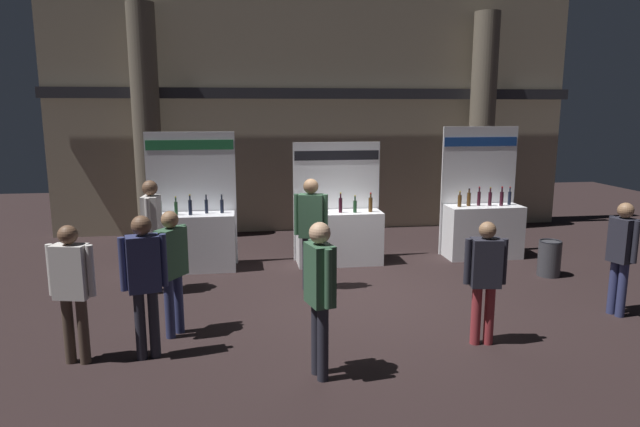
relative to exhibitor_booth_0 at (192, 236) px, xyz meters
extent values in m
plane|color=black|center=(2.78, -1.95, -0.63)|extent=(24.78, 24.78, 0.00)
cube|color=gray|center=(2.78, 3.19, 2.35)|extent=(12.39, 0.25, 5.96)
cube|color=#2D2D33|center=(2.78, 2.89, 2.64)|extent=(12.39, 0.20, 0.24)
cylinder|color=#665B4C|center=(-1.10, 2.56, 1.93)|extent=(0.60, 0.60, 5.14)
cylinder|color=#665B4C|center=(6.66, 2.56, 1.93)|extent=(0.60, 0.60, 5.14)
cube|color=white|center=(0.00, -0.05, -0.11)|extent=(1.55, 0.60, 1.05)
cube|color=white|center=(0.00, 0.29, 0.62)|extent=(1.63, 0.04, 2.52)
cube|color=#1E6638|center=(0.00, 0.27, 1.64)|extent=(1.58, 0.01, 0.18)
cylinder|color=#19381E|center=(-0.55, -0.02, 0.54)|extent=(0.07, 0.07, 0.25)
cylinder|color=#19381E|center=(-0.55, -0.02, 0.69)|extent=(0.03, 0.03, 0.06)
cylinder|color=gold|center=(-0.55, -0.02, 0.73)|extent=(0.03, 0.03, 0.02)
cylinder|color=#19381E|center=(-0.26, -0.08, 0.53)|extent=(0.06, 0.06, 0.24)
cylinder|color=#19381E|center=(-0.26, -0.08, 0.69)|extent=(0.03, 0.03, 0.08)
cylinder|color=gold|center=(-0.26, -0.08, 0.74)|extent=(0.03, 0.03, 0.02)
cylinder|color=black|center=(-0.01, -0.11, 0.55)|extent=(0.07, 0.07, 0.27)
cylinder|color=black|center=(-0.01, -0.11, 0.73)|extent=(0.03, 0.03, 0.09)
cylinder|color=gold|center=(-0.01, -0.11, 0.78)|extent=(0.03, 0.03, 0.02)
cylinder|color=black|center=(0.27, 0.01, 0.54)|extent=(0.06, 0.06, 0.25)
cylinder|color=black|center=(0.27, 0.01, 0.70)|extent=(0.03, 0.03, 0.07)
cylinder|color=black|center=(0.27, 0.01, 0.75)|extent=(0.03, 0.03, 0.02)
cylinder|color=black|center=(0.55, 0.01, 0.53)|extent=(0.06, 0.06, 0.25)
cylinder|color=black|center=(0.55, 0.01, 0.70)|extent=(0.03, 0.03, 0.08)
cylinder|color=black|center=(0.55, 0.01, 0.74)|extent=(0.03, 0.03, 0.02)
cube|color=white|center=(2.74, -0.02, -0.13)|extent=(1.60, 0.60, 1.01)
cube|color=white|center=(2.74, 0.32, 0.52)|extent=(1.68, 0.04, 2.30)
cube|color=black|center=(2.74, 0.30, 1.42)|extent=(1.64, 0.01, 0.18)
cylinder|color=#19381E|center=(2.16, 0.05, 0.49)|extent=(0.07, 0.07, 0.23)
cylinder|color=#19381E|center=(2.16, 0.05, 0.64)|extent=(0.03, 0.03, 0.07)
cylinder|color=black|center=(2.16, 0.05, 0.68)|extent=(0.03, 0.03, 0.02)
cylinder|color=black|center=(2.44, -0.01, 0.50)|extent=(0.06, 0.06, 0.26)
cylinder|color=black|center=(2.44, -0.01, 0.66)|extent=(0.03, 0.03, 0.07)
cylinder|color=red|center=(2.44, -0.01, 0.71)|extent=(0.03, 0.03, 0.02)
cylinder|color=black|center=(2.75, -0.07, 0.51)|extent=(0.07, 0.07, 0.28)
cylinder|color=black|center=(2.75, -0.07, 0.69)|extent=(0.03, 0.03, 0.09)
cylinder|color=gold|center=(2.75, -0.07, 0.75)|extent=(0.03, 0.03, 0.02)
cylinder|color=#19381E|center=(3.02, -0.10, 0.48)|extent=(0.07, 0.07, 0.22)
cylinder|color=#19381E|center=(3.02, -0.10, 0.64)|extent=(0.03, 0.03, 0.09)
cylinder|color=gold|center=(3.02, -0.10, 0.69)|extent=(0.03, 0.03, 0.02)
cylinder|color=#472D14|center=(3.32, -0.08, 0.51)|extent=(0.08, 0.08, 0.27)
cylinder|color=#472D14|center=(3.32, -0.08, 0.68)|extent=(0.03, 0.03, 0.08)
cylinder|color=red|center=(3.32, -0.08, 0.73)|extent=(0.03, 0.03, 0.02)
cube|color=white|center=(5.66, 0.03, -0.11)|extent=(1.48, 0.60, 1.04)
cube|color=white|center=(5.66, 0.37, 0.66)|extent=(1.56, 0.04, 2.59)
cube|color=navy|center=(5.66, 0.34, 1.65)|extent=(1.51, 0.01, 0.18)
cylinder|color=#472D14|center=(5.13, 0.01, 0.52)|extent=(0.08, 0.08, 0.23)
cylinder|color=#472D14|center=(5.13, 0.01, 0.67)|extent=(0.03, 0.03, 0.06)
cylinder|color=gold|center=(5.13, 0.01, 0.71)|extent=(0.03, 0.03, 0.02)
cylinder|color=#472D14|center=(5.34, 0.07, 0.54)|extent=(0.07, 0.07, 0.26)
cylinder|color=#472D14|center=(5.34, 0.07, 0.70)|extent=(0.03, 0.03, 0.07)
cylinder|color=black|center=(5.34, 0.07, 0.75)|extent=(0.03, 0.03, 0.02)
cylinder|color=black|center=(5.55, 0.07, 0.55)|extent=(0.07, 0.07, 0.28)
cylinder|color=black|center=(5.55, 0.07, 0.73)|extent=(0.03, 0.03, 0.08)
cylinder|color=red|center=(5.55, 0.07, 0.78)|extent=(0.03, 0.03, 0.02)
cylinder|color=black|center=(5.77, 0.04, 0.54)|extent=(0.07, 0.07, 0.27)
cylinder|color=black|center=(5.77, 0.04, 0.72)|extent=(0.03, 0.03, 0.08)
cylinder|color=gold|center=(5.77, 0.04, 0.77)|extent=(0.03, 0.03, 0.02)
cylinder|color=black|center=(5.99, 0.00, 0.55)|extent=(0.07, 0.07, 0.27)
cylinder|color=black|center=(5.99, 0.00, 0.73)|extent=(0.03, 0.03, 0.09)
cylinder|color=red|center=(5.99, 0.00, 0.78)|extent=(0.03, 0.03, 0.02)
cylinder|color=black|center=(6.20, 0.08, 0.54)|extent=(0.06, 0.06, 0.26)
cylinder|color=black|center=(6.20, 0.08, 0.71)|extent=(0.03, 0.03, 0.08)
cylinder|color=red|center=(6.20, 0.08, 0.76)|extent=(0.03, 0.03, 0.02)
cylinder|color=#38383D|center=(6.29, -1.33, -0.33)|extent=(0.39, 0.39, 0.62)
torus|color=black|center=(6.29, -1.33, -0.01)|extent=(0.38, 0.38, 0.02)
cylinder|color=#47382D|center=(-0.52, -1.31, -0.19)|extent=(0.12, 0.12, 0.88)
cylinder|color=#47382D|center=(-0.51, -1.16, -0.19)|extent=(0.12, 0.12, 0.88)
cube|color=silver|center=(-0.51, -1.24, 0.59)|extent=(0.28, 0.37, 0.70)
sphere|color=brown|center=(-0.51, -1.24, 1.07)|extent=(0.24, 0.24, 0.24)
cylinder|color=silver|center=(-0.53, -1.45, 0.61)|extent=(0.08, 0.08, 0.66)
cylinder|color=silver|center=(-0.49, -1.02, 0.61)|extent=(0.08, 0.08, 0.66)
cylinder|color=#47382D|center=(-1.13, -3.71, -0.24)|extent=(0.12, 0.12, 0.79)
cylinder|color=#47382D|center=(-0.95, -3.75, -0.24)|extent=(0.12, 0.12, 0.79)
cube|color=silver|center=(-1.04, -3.73, 0.47)|extent=(0.42, 0.30, 0.63)
sphere|color=brown|center=(-1.04, -3.73, 0.90)|extent=(0.22, 0.22, 0.22)
cylinder|color=silver|center=(-1.27, -3.68, 0.49)|extent=(0.08, 0.08, 0.60)
cylinder|color=silver|center=(-0.81, -3.79, 0.49)|extent=(0.08, 0.08, 0.60)
cylinder|color=#23232D|center=(-0.32, -3.74, -0.22)|extent=(0.12, 0.12, 0.83)
cylinder|color=#23232D|center=(-0.17, -3.70, -0.22)|extent=(0.12, 0.12, 0.83)
cube|color=navy|center=(-0.24, -3.72, 0.53)|extent=(0.41, 0.32, 0.66)
sphere|color=brown|center=(-0.24, -3.72, 0.98)|extent=(0.23, 0.23, 0.23)
cylinder|color=navy|center=(-0.46, -3.78, 0.55)|extent=(0.08, 0.08, 0.63)
cylinder|color=navy|center=(-0.02, -3.67, 0.55)|extent=(0.08, 0.08, 0.63)
cylinder|color=navy|center=(-0.05, -3.15, -0.23)|extent=(0.12, 0.12, 0.80)
cylinder|color=navy|center=(0.05, -2.99, -0.23)|extent=(0.12, 0.12, 0.80)
cube|color=#33563D|center=(0.00, -3.07, 0.48)|extent=(0.39, 0.46, 0.63)
sphere|color=#8C6647|center=(0.00, -3.07, 0.91)|extent=(0.22, 0.22, 0.22)
cylinder|color=#33563D|center=(-0.14, -3.29, 0.50)|extent=(0.08, 0.08, 0.60)
cylinder|color=#33563D|center=(0.13, -2.85, 0.50)|extent=(0.08, 0.08, 0.60)
cylinder|color=maroon|center=(3.94, -3.93, -0.25)|extent=(0.12, 0.12, 0.76)
cylinder|color=maroon|center=(3.78, -3.90, -0.25)|extent=(0.12, 0.12, 0.76)
cube|color=#23232D|center=(3.86, -3.92, 0.43)|extent=(0.39, 0.30, 0.60)
sphere|color=#8C6647|center=(3.86, -3.92, 0.84)|extent=(0.21, 0.21, 0.21)
cylinder|color=#23232D|center=(4.08, -3.95, 0.44)|extent=(0.08, 0.08, 0.57)
cylinder|color=#23232D|center=(3.64, -3.88, 0.44)|extent=(0.08, 0.08, 0.57)
cylinder|color=navy|center=(6.18, -3.18, -0.24)|extent=(0.12, 0.12, 0.79)
cylinder|color=navy|center=(6.22, -3.32, -0.24)|extent=(0.12, 0.12, 0.79)
cube|color=#23232D|center=(6.20, -3.25, 0.47)|extent=(0.33, 0.36, 0.63)
sphere|color=#8C6647|center=(6.20, -3.25, 0.90)|extent=(0.22, 0.22, 0.22)
cylinder|color=#23232D|center=(6.14, -3.07, 0.49)|extent=(0.08, 0.08, 0.60)
cylinder|color=#23232D|center=(6.25, -3.44, 0.49)|extent=(0.08, 0.08, 0.60)
cylinder|color=#23232D|center=(1.73, -4.57, -0.21)|extent=(0.12, 0.12, 0.84)
cylinder|color=#23232D|center=(1.68, -4.40, -0.21)|extent=(0.12, 0.12, 0.84)
cube|color=#33563D|center=(1.71, -4.49, 0.54)|extent=(0.32, 0.41, 0.67)
sphere|color=tan|center=(1.71, -4.49, 1.00)|extent=(0.23, 0.23, 0.23)
cylinder|color=#33563D|center=(1.76, -4.71, 0.56)|extent=(0.08, 0.08, 0.64)
cylinder|color=#33563D|center=(1.65, -4.27, 0.56)|extent=(0.08, 0.08, 0.64)
cylinder|color=#23232D|center=(2.08, -1.49, -0.19)|extent=(0.12, 0.12, 0.89)
cylinder|color=#23232D|center=(1.93, -1.45, -0.19)|extent=(0.12, 0.12, 0.89)
cube|color=#33563D|center=(2.00, -1.47, 0.60)|extent=(0.43, 0.32, 0.70)
sphere|color=#8C6647|center=(2.00, -1.47, 1.08)|extent=(0.24, 0.24, 0.24)
cylinder|color=#33563D|center=(2.23, -1.53, 0.62)|extent=(0.08, 0.08, 0.67)
cylinder|color=#33563D|center=(1.78, -1.42, 0.62)|extent=(0.08, 0.08, 0.67)
camera|label=1|loc=(0.88, -10.12, 2.29)|focal=31.02mm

